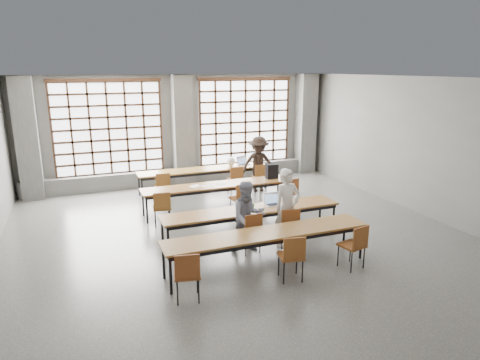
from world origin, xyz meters
name	(u,v)px	position (x,y,z in m)	size (l,w,h in m)	color
floor	(243,241)	(0.00, 0.00, 0.00)	(11.00, 11.00, 0.00)	#484845
ceiling	(243,78)	(0.00, 0.00, 3.50)	(11.00, 11.00, 0.00)	silver
wall_back	(180,129)	(0.00, 5.50, 1.75)	(10.00, 10.00, 0.00)	#5F5F5D
wall_front	(459,282)	(0.00, -5.50, 1.75)	(10.00, 10.00, 0.00)	#5F5F5D
wall_right	(427,148)	(5.00, 0.00, 1.75)	(11.00, 11.00, 0.00)	#5F5F5D
column_left	(27,139)	(-4.50, 5.22, 1.75)	(0.60, 0.55, 3.50)	#50504E
column_mid	(183,131)	(0.00, 5.22, 1.75)	(0.60, 0.55, 3.50)	#50504E
column_right	(306,124)	(4.50, 5.22, 1.75)	(0.60, 0.55, 3.50)	#50504E
window_left	(109,129)	(-2.25, 5.42, 1.90)	(3.32, 0.12, 3.00)	white
window_right	(245,122)	(2.25, 5.42, 1.90)	(3.32, 0.12, 3.00)	white
sill_ledge	(183,175)	(0.00, 5.30, 0.25)	(9.80, 0.35, 0.50)	#50504E
desk_row_a	(204,171)	(0.33, 4.02, 0.66)	(4.00, 0.70, 0.73)	brown
desk_row_b	(218,187)	(0.15, 2.18, 0.66)	(4.00, 0.70, 0.73)	brown
desk_row_c	(252,212)	(0.21, -0.01, 0.66)	(4.00, 0.70, 0.73)	brown
desk_row_d	(268,235)	(-0.05, -1.38, 0.66)	(4.00, 0.70, 0.73)	brown
chair_back_left	(162,184)	(-1.07, 3.39, 0.54)	(0.43, 0.43, 0.88)	brown
chair_back_mid	(236,177)	(1.12, 3.39, 0.54)	(0.44, 0.45, 0.88)	brown
chair_back_right	(260,175)	(1.92, 3.39, 0.54)	(0.46, 0.47, 0.88)	brown
chair_mid_left	(162,205)	(-1.46, 1.55, 0.54)	(0.47, 0.48, 0.88)	brown
chair_mid_centre	(241,196)	(0.56, 1.55, 0.54)	(0.47, 0.48, 0.88)	brown
chair_mid_right	(290,191)	(1.96, 1.55, 0.54)	(0.47, 0.47, 0.88)	brown
chair_front_left	(251,229)	(-0.08, -0.63, 0.54)	(0.47, 0.47, 0.88)	brown
chair_front_right	(289,223)	(0.79, -0.63, 0.54)	(0.49, 0.49, 0.88)	brown
chair_near_left	(187,272)	(-1.76, -2.00, 0.54)	(0.50, 0.50, 0.88)	brown
chair_near_mid	(292,253)	(0.14, -2.00, 0.54)	(0.49, 0.49, 0.88)	brown
chair_near_right	(355,242)	(1.47, -2.00, 0.54)	(0.50, 0.50, 0.88)	brown
student_male	(287,208)	(0.81, -0.51, 0.84)	(0.61, 0.40, 1.68)	silver
student_female	(248,217)	(-0.09, -0.51, 0.75)	(0.73, 0.57, 1.50)	#181F4A
student_back	(259,164)	(1.93, 3.52, 0.85)	(1.09, 0.63, 1.69)	black
laptop_front	(273,202)	(0.76, 0.10, 0.79)	(0.37, 0.32, 0.26)	silver
laptop_back	(243,163)	(1.66, 4.13, 0.79)	(0.43, 0.40, 0.26)	silver
mouse	(291,203)	(1.16, -0.03, 0.75)	(0.10, 0.06, 0.04)	white
green_box	(248,206)	(0.16, 0.07, 0.78)	(0.25, 0.09, 0.09)	#2E8E2E
phone	(261,209)	(0.39, -0.11, 0.74)	(0.13, 0.06, 0.01)	black
paper_sheet_a	(195,186)	(-0.45, 2.23, 0.73)	(0.30, 0.21, 0.00)	white
paper_sheet_b	(207,186)	(-0.15, 2.13, 0.73)	(0.30, 0.21, 0.00)	silver
paper_sheet_c	(221,184)	(0.25, 2.18, 0.73)	(0.30, 0.21, 0.00)	white
backpack	(272,171)	(1.75, 2.23, 0.93)	(0.32, 0.20, 0.40)	black
plastic_bag	(231,161)	(1.23, 4.07, 0.87)	(0.26, 0.21, 0.29)	white
red_pouch	(187,271)	(-1.75, -1.93, 0.50)	(0.20, 0.08, 0.06)	maroon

